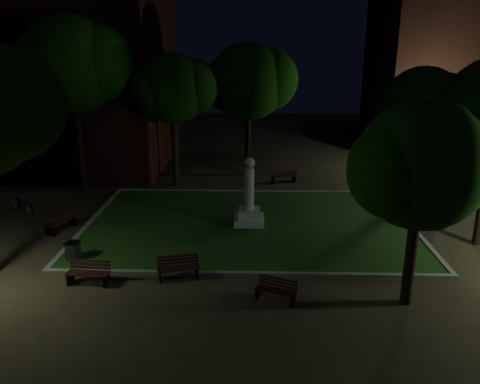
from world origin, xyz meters
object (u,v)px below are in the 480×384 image
object	(u,v)px
bench_west_near	(89,273)
trash_bin	(73,252)
bicycle	(23,203)
monument	(249,206)
bench_far_side	(284,177)
bench_right_side	(427,207)
bench_left_side	(62,222)
bench_near_left	(178,268)
bench_near_right	(276,290)

from	to	relation	value
bench_west_near	trash_bin	xyz separation A→B (m)	(-1.20, 1.75, 0.02)
trash_bin	bicycle	bearing A→B (deg)	129.90
monument	bench_far_side	world-z (taller)	monument
monument	bicycle	distance (m)	11.63
monument	bench_far_side	size ratio (longest dim) A/B	1.95
bench_right_side	bicycle	xyz separation A→B (m)	(-20.39, -0.04, 0.03)
bench_left_side	bicycle	distance (m)	3.83
bench_near_left	bench_west_near	size ratio (longest dim) A/B	1.03
bench_near_right	bench_west_near	size ratio (longest dim) A/B	0.92
bench_west_near	trash_bin	distance (m)	2.12
monument	bench_right_side	xyz separation A→B (m)	(8.87, 1.48, -0.51)
bench_near_right	bicycle	size ratio (longest dim) A/B	0.80
bench_near_right	bench_left_side	distance (m)	11.19
monument	bench_west_near	distance (m)	8.19
bench_near_right	trash_bin	bearing A→B (deg)	-176.13
trash_bin	monument	bearing A→B (deg)	31.01
bench_west_near	trash_bin	size ratio (longest dim) A/B	1.90
bench_west_near	bicycle	world-z (taller)	bicycle
bench_near_right	bench_west_near	distance (m)	6.71
bench_left_side	bench_far_side	world-z (taller)	bench_left_side
bench_far_side	bench_near_left	bearing A→B (deg)	52.81
bench_west_near	bicycle	bearing A→B (deg)	133.64
monument	trash_bin	bearing A→B (deg)	-148.99
bench_near_right	trash_bin	xyz separation A→B (m)	(-7.84, 2.71, 0.06)
bench_far_side	bench_right_side	bearing A→B (deg)	123.37
bench_left_side	bench_west_near	bearing A→B (deg)	52.24
bench_left_side	monument	bearing A→B (deg)	118.17
trash_bin	bench_near_right	bearing A→B (deg)	-19.09
bench_west_near	bench_left_side	world-z (taller)	bench_left_side
bench_near_right	bicycle	bearing A→B (deg)	169.42
monument	trash_bin	xyz separation A→B (m)	(-6.87, -4.13, -0.54)
trash_bin	bicycle	size ratio (longest dim) A/B	0.46
bench_left_side	bench_far_side	size ratio (longest dim) A/B	1.04
monument	trash_bin	world-z (taller)	monument
bench_left_side	bicycle	xyz separation A→B (m)	(-2.96, 2.43, 0.06)
bench_west_near	bench_near_right	bearing A→B (deg)	-3.29
bench_left_side	bench_near_left	bearing A→B (deg)	75.54
bench_near_left	bicycle	distance (m)	11.30
bench_left_side	bench_near_right	bearing A→B (deg)	80.05
bicycle	bench_near_right	bearing A→B (deg)	-90.14
bench_near_left	bench_far_side	bearing A→B (deg)	56.31
trash_bin	bench_left_side	bearing A→B (deg)	118.40
bench_near_right	bench_far_side	world-z (taller)	bench_far_side
bench_near_right	bicycle	xyz separation A→B (m)	(-12.50, 8.28, 0.12)
monument	bicycle	xyz separation A→B (m)	(-11.53, 1.44, -0.48)
bench_near_right	bench_left_side	bearing A→B (deg)	171.42
bicycle	monument	bearing A→B (deg)	-63.72
bench_right_side	trash_bin	distance (m)	16.71
bench_near_right	trash_bin	size ratio (longest dim) A/B	1.75
monument	bench_right_side	bearing A→B (deg)	9.46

